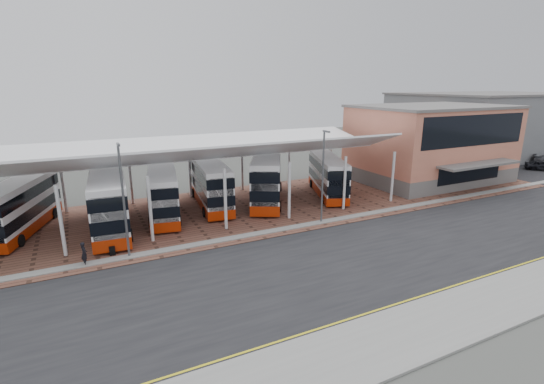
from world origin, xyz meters
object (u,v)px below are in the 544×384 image
object	(u,v)px
terminal	(431,143)
pedestrian	(84,253)
bus_1	(109,202)
bus_3	(210,184)
bus_5	(328,176)
bus_4	(267,178)
bus_0	(20,207)
carpark_car_a	(542,165)
bus_2	(163,193)

from	to	relation	value
terminal	pedestrian	xyz separation A→B (m)	(-39.81, -7.68, -3.79)
bus_1	terminal	bearing A→B (deg)	5.94
pedestrian	terminal	bearing A→B (deg)	-94.42
bus_3	bus_5	xyz separation A→B (m)	(12.59, -1.83, -0.13)
bus_3	bus_4	size ratio (longest dim) A/B	0.94
bus_0	bus_4	xyz separation A→B (m)	(21.70, -0.82, 0.29)
carpark_car_a	pedestrian	bearing A→B (deg)	143.42
terminal	bus_3	world-z (taller)	terminal
terminal	bus_4	world-z (taller)	terminal
bus_1	bus_2	world-z (taller)	bus_1
bus_2	bus_5	size ratio (longest dim) A/B	1.05
bus_1	bus_5	xyz separation A→B (m)	(22.04, 0.70, -0.29)
bus_0	pedestrian	xyz separation A→B (m)	(4.26, -8.94, -1.29)
bus_0	bus_5	distance (m)	28.59
bus_2	bus_4	xyz separation A→B (m)	(10.51, -0.02, 0.26)
terminal	carpark_car_a	xyz separation A→B (m)	(18.33, -3.39, -3.89)
bus_1	pedestrian	world-z (taller)	bus_1
bus_5	carpark_car_a	size ratio (longest dim) A/B	2.51
bus_5	pedestrian	bearing A→B (deg)	-141.78
bus_1	bus_4	xyz separation A→B (m)	(15.20, 1.57, 0.05)
bus_3	carpark_car_a	distance (m)	46.71
bus_4	pedestrian	bearing A→B (deg)	-127.13
terminal	pedestrian	size ratio (longest dim) A/B	11.31
bus_3	pedestrian	world-z (taller)	bus_3
bus_1	bus_3	size ratio (longest dim) A/B	1.07
pedestrian	carpark_car_a	xyz separation A→B (m)	(58.13, 4.29, -0.10)
terminal	bus_2	bearing A→B (deg)	179.19
bus_0	carpark_car_a	xyz separation A→B (m)	(62.39, -4.65, -1.39)
bus_1	bus_3	distance (m)	9.78
terminal	pedestrian	bearing A→B (deg)	-169.08
terminal	carpark_car_a	distance (m)	19.04
bus_4	bus_3	bearing A→B (deg)	-161.59
bus_3	bus_5	size ratio (longest dim) A/B	1.07
pedestrian	bus_0	bearing A→B (deg)	10.12
bus_1	bus_2	size ratio (longest dim) A/B	1.08
bus_1	pedestrian	size ratio (longest dim) A/B	7.14
terminal	bus_3	bearing A→B (deg)	177.15
bus_3	pedestrian	bearing A→B (deg)	-134.68
bus_1	bus_4	size ratio (longest dim) A/B	1.00
bus_0	bus_4	distance (m)	21.72
carpark_car_a	bus_5	bearing A→B (deg)	134.20
bus_0	bus_4	world-z (taller)	bus_4
pedestrian	carpark_car_a	size ratio (longest dim) A/B	0.40
bus_3	bus_4	world-z (taller)	bus_4
bus_2	bus_4	world-z (taller)	bus_4
bus_2	bus_3	bearing A→B (deg)	21.75
bus_5	carpark_car_a	world-z (taller)	bus_5
terminal	bus_1	bearing A→B (deg)	-178.28
terminal	bus_5	xyz separation A→B (m)	(-15.52, -0.43, -2.54)
bus_0	bus_1	bearing A→B (deg)	-1.96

